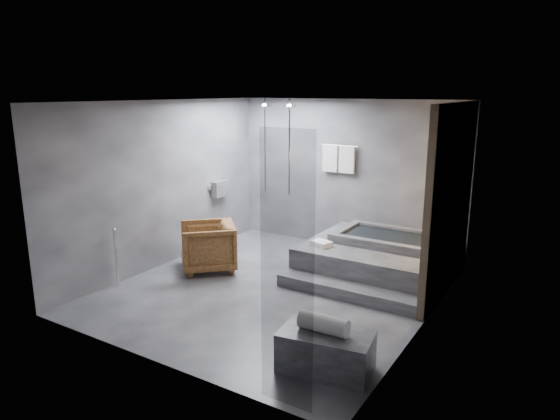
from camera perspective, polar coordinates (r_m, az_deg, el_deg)
The scene contains 7 objects.
room at distance 7.25m, azimuth 3.25°, elevation 3.82°, with size 5.00×5.04×2.82m.
tub_deck at distance 8.42m, azimuth 11.02°, elevation -5.43°, with size 2.20×2.00×0.50m, color #37373A.
tub_step at distance 7.45m, azimuth 7.66°, elevation -9.17°, with size 2.20×0.36×0.18m, color #37373A.
concrete_bench at distance 5.58m, azimuth 5.25°, elevation -15.82°, with size 0.99×0.54×0.44m, color #38383B.
driftwood_chair at distance 8.46m, azimuth -8.24°, elevation -4.15°, with size 0.86×0.89×0.81m, color #452711.
rolled_towel at distance 5.44m, azimuth 4.99°, elevation -12.83°, with size 0.20×0.20×0.54m, color silver.
deck_towel at distance 8.10m, azimuth 4.73°, elevation -3.83°, with size 0.31×0.23×0.08m, color white.
Camera 1 is at (3.80, -6.04, 2.95)m, focal length 32.00 mm.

